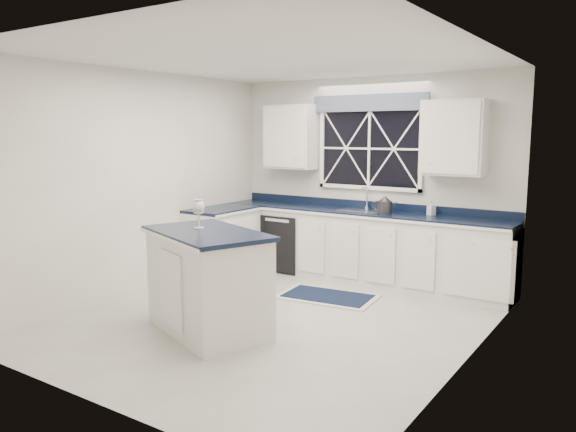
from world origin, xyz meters
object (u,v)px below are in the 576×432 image
Objects in this scene: faucet at (366,197)px; kettle at (385,205)px; wine_glass at (199,208)px; island at (208,281)px; soap_bottle at (431,208)px; dishwasher at (290,241)px.

faucet is 0.97× the size of kettle.
kettle is 2.67m from wine_glass.
wine_glass is (-0.18, 0.08, 0.70)m from island.
faucet reaches higher than kettle.
island is 3.06m from soap_bottle.
wine_glass is at bearing -118.71° from soap_bottle.
dishwasher is 1.31m from faucet.
wine_glass reaches higher than faucet.
faucet is 2.76m from wine_glass.
soap_bottle is at bearing 86.50° from island.
wine_glass is (-0.53, -2.71, 0.11)m from faucet.
island is (-0.35, -2.79, -0.59)m from faucet.
faucet is 0.41m from kettle.
kettle is at bearing 96.20° from island.
island reaches higher than dishwasher.
soap_bottle reaches higher than dishwasher.
faucet is 0.93m from soap_bottle.
island is 2.74m from kettle.
dishwasher is 2.72× the size of faucet.
island is (0.75, -2.60, 0.10)m from dishwasher.
dishwasher is at bearing 127.59° from island.
soap_bottle is (0.92, -0.06, -0.07)m from faucet.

